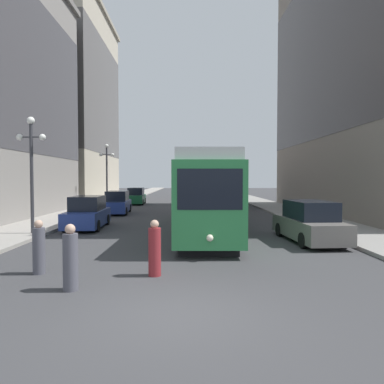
# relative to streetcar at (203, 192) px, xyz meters

# --- Properties ---
(ground_plane) EXTENTS (200.00, 200.00, 0.00)m
(ground_plane) POSITION_rel_streetcar_xyz_m (-0.99, -12.14, -2.10)
(ground_plane) COLOR #38383A
(sidewalk_left) EXTENTS (3.50, 120.00, 0.15)m
(sidewalk_left) POSITION_rel_streetcar_xyz_m (-9.57, 27.86, -2.03)
(sidewalk_left) COLOR gray
(sidewalk_left) RESTS_ON ground
(sidewalk_right) EXTENTS (3.50, 120.00, 0.15)m
(sidewalk_right) POSITION_rel_streetcar_xyz_m (7.58, 27.86, -2.03)
(sidewalk_right) COLOR gray
(sidewalk_right) RESTS_ON ground
(streetcar) EXTENTS (2.86, 15.10, 3.89)m
(streetcar) POSITION_rel_streetcar_xyz_m (0.00, 0.00, 0.00)
(streetcar) COLOR black
(streetcar) RESTS_ON ground
(transit_bus) EXTENTS (2.72, 11.16, 3.45)m
(transit_bus) POSITION_rel_streetcar_xyz_m (3.12, 17.28, -0.15)
(transit_bus) COLOR black
(transit_bus) RESTS_ON ground
(parked_car_left_near) EXTENTS (2.03, 4.61, 1.82)m
(parked_car_left_near) POSITION_rel_streetcar_xyz_m (-6.52, 0.62, -1.26)
(parked_car_left_near) COLOR black
(parked_car_left_near) RESTS_ON ground
(parked_car_left_mid) EXTENTS (2.00, 4.63, 1.82)m
(parked_car_left_mid) POSITION_rel_streetcar_xyz_m (-6.52, 19.55, -1.26)
(parked_car_left_mid) COLOR black
(parked_car_left_mid) RESTS_ON ground
(parked_car_right_far) EXTENTS (2.09, 4.96, 1.82)m
(parked_car_right_far) POSITION_rel_streetcar_xyz_m (4.53, -3.79, -1.26)
(parked_car_right_far) COLOR black
(parked_car_right_far) RESTS_ON ground
(parked_car_left_far) EXTENTS (2.10, 4.94, 1.82)m
(parked_car_left_far) POSITION_rel_streetcar_xyz_m (-6.52, 9.10, -1.26)
(parked_car_left_far) COLOR black
(parked_car_left_far) RESTS_ON ground
(pedestrian_crossing_near) EXTENTS (0.37, 0.37, 1.67)m
(pedestrian_crossing_near) POSITION_rel_streetcar_xyz_m (-3.81, -10.53, -1.32)
(pedestrian_crossing_near) COLOR #4C4C56
(pedestrian_crossing_near) RESTS_ON ground
(pedestrian_crossing_far) EXTENTS (0.36, 0.36, 1.62)m
(pedestrian_crossing_far) POSITION_rel_streetcar_xyz_m (-1.82, -9.22, -1.35)
(pedestrian_crossing_far) COLOR maroon
(pedestrian_crossing_far) RESTS_ON ground
(pedestrian_on_sidewalk) EXTENTS (0.36, 0.36, 1.59)m
(pedestrian_on_sidewalk) POSITION_rel_streetcar_xyz_m (-5.25, -8.97, -1.36)
(pedestrian_on_sidewalk) COLOR #4C4C56
(pedestrian_on_sidewalk) RESTS_ON ground
(lamp_post_left_near) EXTENTS (1.41, 0.36, 5.63)m
(lamp_post_left_near) POSITION_rel_streetcar_xyz_m (-8.42, -2.12, 1.74)
(lamp_post_left_near) COLOR #333338
(lamp_post_left_near) RESTS_ON sidewalk_left
(lamp_post_left_far) EXTENTS (1.41, 0.36, 5.91)m
(lamp_post_left_far) POSITION_rel_streetcar_xyz_m (-8.42, 13.87, 1.90)
(lamp_post_left_far) COLOR #333338
(lamp_post_left_far) RESTS_ON sidewalk_left
(building_left_corner) EXTENTS (11.44, 18.65, 24.00)m
(building_left_corner) POSITION_rel_streetcar_xyz_m (-16.73, 25.73, 10.26)
(building_left_corner) COLOR #B2A893
(building_left_corner) RESTS_ON ground
(building_right_corner) EXTENTS (11.04, 23.80, 24.30)m
(building_right_corner) POSITION_rel_streetcar_xyz_m (14.55, 9.03, 10.41)
(building_right_corner) COLOR slate
(building_right_corner) RESTS_ON ground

